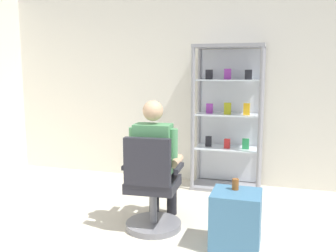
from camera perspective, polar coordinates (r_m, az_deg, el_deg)
back_wall at (r=5.23m, az=5.36°, el=6.11°), size 6.00×0.10×2.70m
display_cabinet_main at (r=4.97m, az=9.29°, el=1.43°), size 0.90×0.45×1.90m
office_chair at (r=3.68m, az=-2.50°, el=-10.15°), size 0.58×0.56×0.96m
seated_shopkeeper at (r=3.74m, az=-1.86°, el=-4.74°), size 0.51×0.58×1.29m
storage_crate at (r=3.43m, az=10.43°, el=-14.11°), size 0.43×0.40×0.52m
tea_glass at (r=3.39m, az=10.36°, el=-8.84°), size 0.06×0.06×0.10m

